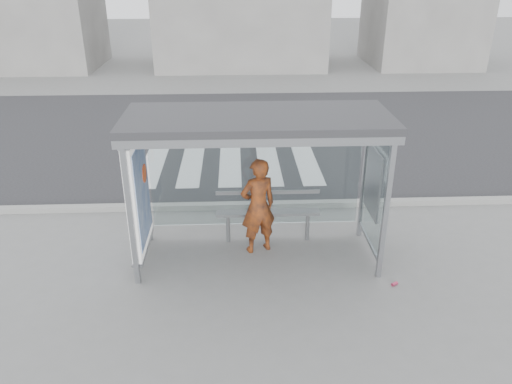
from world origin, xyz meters
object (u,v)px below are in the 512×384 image
bus_shelter (235,152)px  bench (268,212)px  soda_can (395,284)px  person (258,206)px

bus_shelter → bench: 1.61m
bus_shelter → soda_can: bus_shelter is taller
bus_shelter → bench: size_ratio=2.22×
bench → soda_can: 2.57m
person → bench: 0.51m
person → bench: person is taller
person → bench: (0.20, 0.35, -0.31)m
bench → bus_shelter: bearing=-138.8°
bus_shelter → soda_can: size_ratio=39.31×
person → soda_can: size_ratio=16.51×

